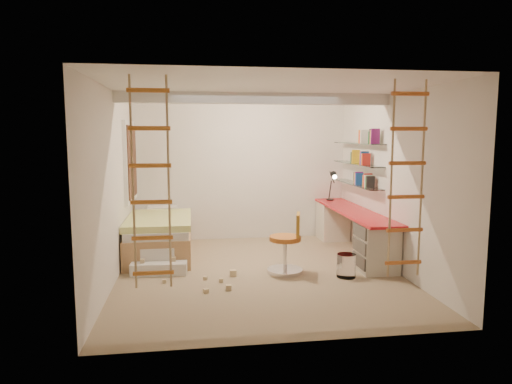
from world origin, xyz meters
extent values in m
plane|color=#998262|center=(0.00, 0.00, 0.00)|extent=(4.50, 4.50, 0.00)
cube|color=white|center=(0.00, 0.30, 2.52)|extent=(4.00, 0.18, 0.16)
cube|color=white|center=(-1.97, 1.50, 1.55)|extent=(0.06, 1.15, 1.35)
cube|color=#4C2D1E|center=(-1.93, 1.50, 1.55)|extent=(0.02, 1.00, 1.20)
cylinder|color=white|center=(1.19, -0.37, 0.17)|extent=(0.27, 0.27, 0.33)
cube|color=red|center=(1.72, 0.83, 0.73)|extent=(0.55, 2.80, 0.04)
cube|color=beige|center=(1.72, 1.93, 0.35)|extent=(0.52, 0.55, 0.71)
cube|color=beige|center=(1.72, -0.17, 0.35)|extent=(0.52, 0.55, 0.71)
cube|color=#4C4742|center=(1.45, -0.17, 0.61)|extent=(0.02, 0.50, 0.18)
cube|color=#4C4742|center=(1.45, -0.17, 0.39)|extent=(0.02, 0.50, 0.18)
cube|color=#4C4742|center=(1.45, -0.17, 0.17)|extent=(0.02, 0.50, 0.18)
cube|color=white|center=(1.87, 1.13, 1.15)|extent=(0.25, 1.80, 0.01)
cube|color=white|center=(1.87, 1.13, 1.50)|extent=(0.25, 1.80, 0.01)
cube|color=white|center=(1.87, 1.13, 1.85)|extent=(0.25, 1.80, 0.01)
cube|color=#AD7F51|center=(-1.48, 1.23, 0.23)|extent=(1.00, 2.00, 0.45)
cube|color=white|center=(-1.48, 1.23, 0.51)|extent=(0.95, 1.95, 0.12)
cube|color=#D7E931|center=(-1.48, 1.08, 0.62)|extent=(1.02, 1.60, 0.10)
cube|color=white|center=(-1.48, 2.03, 0.63)|extent=(0.55, 0.35, 0.12)
cylinder|color=black|center=(1.67, 1.98, 0.76)|extent=(0.14, 0.14, 0.02)
cylinder|color=black|center=(1.67, 1.98, 0.95)|extent=(0.02, 0.15, 0.36)
cylinder|color=black|center=(1.67, 1.88, 1.20)|extent=(0.02, 0.27, 0.20)
cone|color=black|center=(1.67, 1.76, 1.25)|extent=(0.12, 0.14, 0.15)
cylinder|color=#FFEABF|center=(1.67, 1.72, 1.22)|extent=(0.08, 0.04, 0.08)
cylinder|color=#B96323|center=(0.38, -0.04, 0.51)|extent=(0.56, 0.56, 0.07)
cube|color=#B37922|center=(0.56, -0.09, 0.72)|extent=(0.13, 0.35, 0.33)
cylinder|color=silver|center=(0.38, -0.04, 0.28)|extent=(0.07, 0.07, 0.46)
cylinder|color=silver|center=(0.38, -0.04, 0.03)|extent=(0.64, 0.64, 0.05)
cube|color=silver|center=(-1.42, 0.31, 0.09)|extent=(0.82, 0.66, 0.18)
cube|color=silver|center=(-1.45, 0.40, 0.26)|extent=(0.50, 0.42, 0.18)
cube|color=#CCB284|center=(-1.45, 0.40, 0.39)|extent=(0.08, 0.08, 0.08)
cube|color=#CCB284|center=(-1.45, 0.40, 0.47)|extent=(0.07, 0.07, 0.07)
cube|color=#CCB284|center=(-1.45, 0.40, 0.56)|extent=(0.06, 0.06, 0.12)
cube|color=#CCB284|center=(-1.22, 0.16, 0.21)|extent=(0.06, 0.06, 0.06)
cube|color=#CCB284|center=(-1.18, 0.43, 0.21)|extent=(0.06, 0.06, 0.06)
cube|color=#CCB284|center=(-1.66, 0.13, 0.21)|extent=(0.06, 0.06, 0.06)
cube|color=#CCB284|center=(-0.79, -0.75, 0.04)|extent=(0.07, 0.07, 0.07)
cube|color=#CCB284|center=(-0.57, -0.34, 0.04)|extent=(0.07, 0.07, 0.07)
cube|color=#CCB284|center=(-1.34, -0.27, 0.04)|extent=(0.07, 0.07, 0.07)
cube|color=#CCB284|center=(-0.39, -0.10, 0.04)|extent=(0.07, 0.07, 0.07)
cube|color=#CCB284|center=(-0.50, -0.68, 0.04)|extent=(0.07, 0.07, 0.07)
cube|color=#CCB284|center=(-0.78, -0.21, 0.04)|extent=(0.07, 0.07, 0.07)
cube|color=#262626|center=(1.87, 1.13, 1.27)|extent=(0.14, 0.64, 0.22)
cube|color=#1E722D|center=(1.87, 1.13, 1.62)|extent=(0.14, 0.52, 0.22)
cube|color=white|center=(1.87, 1.13, 1.97)|extent=(0.14, 0.52, 0.22)
camera|label=1|loc=(-0.95, -6.36, 2.01)|focal=32.00mm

